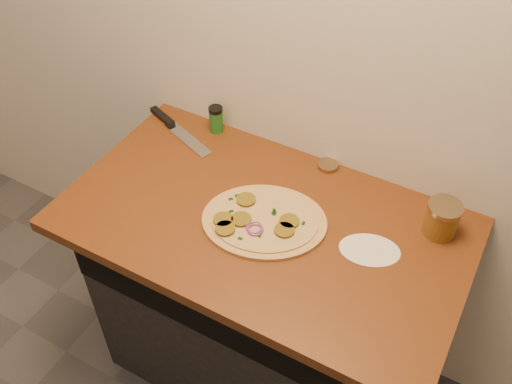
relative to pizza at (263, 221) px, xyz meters
The scene contains 8 objects.
cabinet 0.48m from the pizza, 98.43° to the left, with size 1.10×0.60×0.86m, color black.
countertop 0.03m from the pizza, 111.49° to the left, with size 1.20×0.70×0.04m, color #653113.
pizza is the anchor object (origin of this frame).
chefs_knife 0.54m from the pizza, 153.45° to the left, with size 0.32×0.15×0.02m.
mason_jar_lid 0.32m from the pizza, 78.20° to the left, with size 0.07×0.07×0.01m, color #988058.
salsa_jar 0.51m from the pizza, 25.02° to the left, with size 0.10×0.10×0.11m.
spice_shaker 0.47m from the pizza, 138.92° to the left, with size 0.05×0.05×0.10m.
flour_spill 0.32m from the pizza, ahead, with size 0.17×0.17×0.00m, color silver.
Camera 1 is at (0.54, 0.40, 2.13)m, focal length 40.00 mm.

